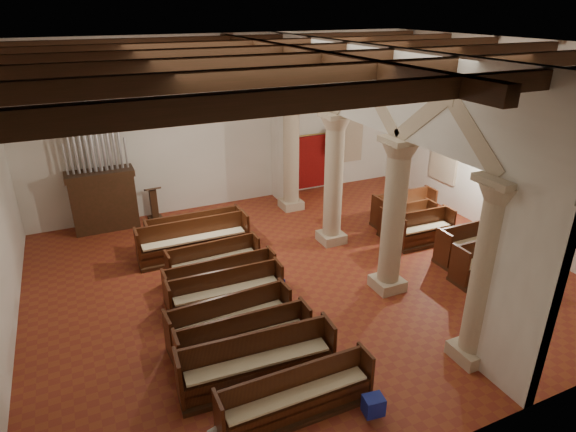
# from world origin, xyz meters

# --- Properties ---
(floor) EXTENTS (14.00, 14.00, 0.00)m
(floor) POSITION_xyz_m (0.00, 0.00, 0.00)
(floor) COLOR maroon
(floor) RESTS_ON ground
(ceiling) EXTENTS (14.00, 14.00, 0.00)m
(ceiling) POSITION_xyz_m (0.00, 0.00, 6.00)
(ceiling) COLOR black
(ceiling) RESTS_ON wall_back
(wall_back) EXTENTS (14.00, 0.02, 6.00)m
(wall_back) POSITION_xyz_m (0.00, 6.00, 3.00)
(wall_back) COLOR white
(wall_back) RESTS_ON floor
(wall_front) EXTENTS (14.00, 0.02, 6.00)m
(wall_front) POSITION_xyz_m (0.00, -6.00, 3.00)
(wall_front) COLOR white
(wall_front) RESTS_ON floor
(wall_right) EXTENTS (0.02, 12.00, 6.00)m
(wall_right) POSITION_xyz_m (7.00, 0.00, 3.00)
(wall_right) COLOR white
(wall_right) RESTS_ON floor
(ceiling_beams) EXTENTS (13.80, 11.80, 0.30)m
(ceiling_beams) POSITION_xyz_m (0.00, 0.00, 5.82)
(ceiling_beams) COLOR #3D2013
(ceiling_beams) RESTS_ON wall_back
(arcade) EXTENTS (0.90, 11.90, 6.00)m
(arcade) POSITION_xyz_m (1.80, 0.00, 3.56)
(arcade) COLOR tan
(arcade) RESTS_ON floor
(window_right_a) EXTENTS (0.03, 1.00, 2.20)m
(window_right_a) POSITION_xyz_m (6.98, -1.50, 2.20)
(window_right_a) COLOR #337361
(window_right_a) RESTS_ON wall_right
(window_right_b) EXTENTS (0.03, 1.00, 2.20)m
(window_right_b) POSITION_xyz_m (6.98, 2.50, 2.20)
(window_right_b) COLOR #337361
(window_right_b) RESTS_ON wall_right
(window_back) EXTENTS (1.00, 0.03, 2.20)m
(window_back) POSITION_xyz_m (5.00, 5.98, 2.20)
(window_back) COLOR #337361
(window_back) RESTS_ON wall_back
(pipe_organ) EXTENTS (2.10, 0.85, 4.40)m
(pipe_organ) POSITION_xyz_m (-4.50, 5.50, 1.37)
(pipe_organ) COLOR #3D2013
(pipe_organ) RESTS_ON floor
(lectern) EXTENTS (0.52, 0.53, 1.27)m
(lectern) POSITION_xyz_m (-2.93, 5.49, 0.52)
(lectern) COLOR #3B2013
(lectern) RESTS_ON floor
(dossal_curtain) EXTENTS (1.80, 0.07, 2.17)m
(dossal_curtain) POSITION_xyz_m (3.50, 5.92, 1.17)
(dossal_curtain) COLOR maroon
(dossal_curtain) RESTS_ON floor
(processional_banner) EXTENTS (0.58, 0.74, 2.58)m
(processional_banner) POSITION_xyz_m (4.18, 5.49, 0.82)
(processional_banner) COLOR #3D2013
(processional_banner) RESTS_ON floor
(hymnal_box_a) EXTENTS (0.40, 0.34, 0.36)m
(hymnal_box_a) POSITION_xyz_m (-0.98, -4.98, 0.28)
(hymnal_box_a) COLOR navy
(hymnal_box_a) RESTS_ON floor
(hymnal_box_b) EXTENTS (0.33, 0.29, 0.29)m
(hymnal_box_b) POSITION_xyz_m (-1.43, -3.33, 0.25)
(hymnal_box_b) COLOR navy
(hymnal_box_b) RESTS_ON floor
(hymnal_box_c) EXTENTS (0.39, 0.35, 0.33)m
(hymnal_box_c) POSITION_xyz_m (-0.94, -0.55, 0.26)
(hymnal_box_c) COLOR navy
(hymnal_box_c) RESTS_ON floor
(tube_heater_a) EXTENTS (1.08, 0.45, 0.11)m
(tube_heater_a) POSITION_xyz_m (-3.01, -3.90, 0.16)
(tube_heater_a) COLOR white
(tube_heater_a) RESTS_ON floor
(tube_heater_b) EXTENTS (1.12, 0.37, 0.11)m
(tube_heater_b) POSITION_xyz_m (-3.28, -4.12, 0.16)
(tube_heater_b) COLOR white
(tube_heater_b) RESTS_ON floor
(nave_pew_0) EXTENTS (2.95, 0.65, 0.96)m
(nave_pew_0) POSITION_xyz_m (-2.21, -4.36, 0.32)
(nave_pew_0) COLOR #3D2013
(nave_pew_0) RESTS_ON floor
(nave_pew_1) EXTENTS (3.13, 0.92, 1.10)m
(nave_pew_1) POSITION_xyz_m (-2.56, -3.32, 0.36)
(nave_pew_1) COLOR #3D2013
(nave_pew_1) RESTS_ON floor
(nave_pew_2) EXTENTS (2.86, 0.73, 1.02)m
(nave_pew_2) POSITION_xyz_m (-2.54, -2.55, 0.33)
(nave_pew_2) COLOR #3D2013
(nave_pew_2) RESTS_ON floor
(nave_pew_3) EXTENTS (2.80, 0.84, 1.06)m
(nave_pew_3) POSITION_xyz_m (-2.61, -1.81, 0.35)
(nave_pew_3) COLOR #3D2013
(nave_pew_3) RESTS_ON floor
(nave_pew_4) EXTENTS (2.83, 0.74, 1.00)m
(nave_pew_4) POSITION_xyz_m (-2.32, -0.62, 0.33)
(nave_pew_4) COLOR #3D2013
(nave_pew_4) RESTS_ON floor
(nave_pew_5) EXTENTS (2.89, 0.67, 0.96)m
(nave_pew_5) POSITION_xyz_m (-2.24, 0.06, 0.31)
(nave_pew_5) COLOR #3D2013
(nave_pew_5) RESTS_ON floor
(nave_pew_6) EXTENTS (2.56, 0.74, 0.98)m
(nave_pew_6) POSITION_xyz_m (-2.14, 1.00, 0.32)
(nave_pew_6) COLOR #3D2013
(nave_pew_6) RESTS_ON floor
(nave_pew_7) EXTENTS (3.26, 0.78, 1.13)m
(nave_pew_7) POSITION_xyz_m (-2.35, 2.33, 0.37)
(nave_pew_7) COLOR #3D2013
(nave_pew_7) RESTS_ON floor
(nave_pew_8) EXTENTS (2.91, 0.76, 1.07)m
(nave_pew_8) POSITION_xyz_m (-2.17, 2.93, 0.35)
(nave_pew_8) COLOR #3D2013
(nave_pew_8) RESTS_ON floor
(aisle_pew_0) EXTENTS (2.10, 0.74, 1.12)m
(aisle_pew_0) POSITION_xyz_m (4.57, -2.18, 0.38)
(aisle_pew_0) COLOR #3D2013
(aisle_pew_0) RESTS_ON floor
(aisle_pew_1) EXTENTS (2.04, 0.73, 1.10)m
(aisle_pew_1) POSITION_xyz_m (4.85, -1.19, 0.37)
(aisle_pew_1) COLOR #3D2013
(aisle_pew_1) RESTS_ON floor
(aisle_pew_2) EXTENTS (1.92, 0.77, 1.06)m
(aisle_pew_2) POSITION_xyz_m (4.32, 0.18, 0.36)
(aisle_pew_2) COLOR #3D2013
(aisle_pew_2) RESTS_ON floor
(aisle_pew_3) EXTENTS (1.89, 0.69, 1.01)m
(aisle_pew_3) POSITION_xyz_m (4.31, 0.97, 0.34)
(aisle_pew_3) COLOR #3D2013
(aisle_pew_3) RESTS_ON floor
(aisle_pew_4) EXTENTS (2.25, 0.76, 1.11)m
(aisle_pew_4) POSITION_xyz_m (4.71, 1.70, 0.37)
(aisle_pew_4) COLOR #3D2013
(aisle_pew_4) RESTS_ON floor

